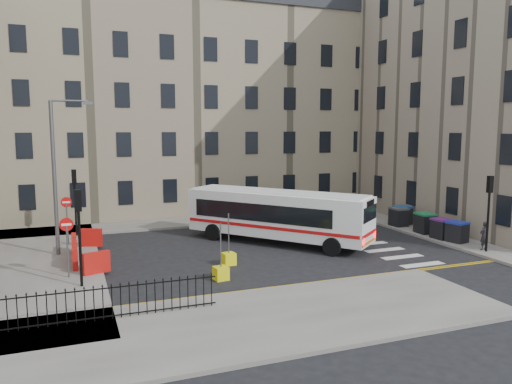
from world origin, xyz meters
TOP-DOWN VIEW (x-y plane):
  - ground at (0.00, 0.00)m, footprint 120.00×120.00m
  - pavement_north at (-6.00, 8.60)m, footprint 36.00×3.20m
  - pavement_east at (9.00, 4.00)m, footprint 2.40×26.00m
  - pavement_west at (-14.00, 1.00)m, footprint 6.00×22.00m
  - pavement_sw at (-7.00, -10.00)m, footprint 20.00×6.00m
  - terrace_north at (-7.00, 15.50)m, footprint 38.30×10.80m
  - corner_east at (19.00, 5.00)m, footprint 17.80×24.30m
  - traffic_light_east at (8.60, -5.50)m, footprint 0.28×0.22m
  - traffic_light_nw at (-12.00, 6.50)m, footprint 0.28×0.22m
  - traffic_light_sw at (-12.00, -4.00)m, footprint 0.28×0.22m
  - streetlamp at (-13.00, 2.00)m, footprint 0.50×0.22m
  - no_entry_north at (-12.50, 4.50)m, footprint 0.60×0.08m
  - no_entry_south at (-12.50, -2.50)m, footprint 0.60×0.08m
  - roadworks_barriers at (-11.84, 0.50)m, footprint 1.66×6.26m
  - iron_railings at (-11.25, -8.20)m, footprint 7.80×0.04m
  - bus at (-0.94, 0.88)m, footprint 8.98×10.11m
  - wheelie_bin_a at (8.73, -3.16)m, footprint 1.20×1.30m
  - wheelie_bin_b at (8.52, -2.12)m, footprint 1.04×1.17m
  - wheelie_bin_c at (8.63, -0.48)m, footprint 1.06×1.20m
  - wheelie_bin_d at (8.52, 2.03)m, footprint 1.00×1.14m
  - wheelie_bin_e at (9.14, 2.46)m, footprint 1.25×1.35m
  - pedestrian at (8.72, -5.19)m, footprint 0.60×0.43m
  - bollard_yellow at (-5.03, -2.58)m, footprint 0.65×0.65m
  - bollard_chevron at (-6.11, -4.80)m, footprint 0.67×0.67m

SIDE VIEW (x-z plane):
  - ground at x=0.00m, z-range 0.00..0.00m
  - pavement_north at x=-6.00m, z-range 0.00..0.15m
  - pavement_east at x=9.00m, z-range 0.00..0.15m
  - pavement_west at x=-14.00m, z-range 0.00..0.15m
  - pavement_sw at x=-7.00m, z-range 0.00..0.15m
  - bollard_yellow at x=-5.03m, z-range 0.00..0.60m
  - bollard_chevron at x=-6.11m, z-range 0.00..0.60m
  - roadworks_barriers at x=-11.84m, z-range 0.15..1.15m
  - iron_railings at x=-11.25m, z-range 0.15..1.35m
  - wheelie_bin_a at x=8.73m, z-range 0.16..1.36m
  - wheelie_bin_b at x=8.52m, z-range 0.16..1.37m
  - wheelie_bin_d at x=8.52m, z-range 0.16..1.39m
  - wheelie_bin_e at x=9.14m, z-range 0.16..1.40m
  - wheelie_bin_c at x=8.63m, z-range 0.16..1.43m
  - pedestrian at x=8.72m, z-range 0.15..1.71m
  - bus at x=-0.94m, z-range 0.23..3.25m
  - no_entry_north at x=-12.50m, z-range 0.58..3.58m
  - no_entry_south at x=-12.50m, z-range 0.58..3.58m
  - traffic_light_east at x=8.60m, z-range 0.82..4.92m
  - traffic_light_nw at x=-12.00m, z-range 0.82..4.92m
  - traffic_light_sw at x=-12.00m, z-range 0.82..4.92m
  - streetlamp at x=-13.00m, z-range 0.27..8.41m
  - terrace_north at x=-7.00m, z-range 0.02..17.22m
  - corner_east at x=19.00m, z-range 0.02..19.22m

